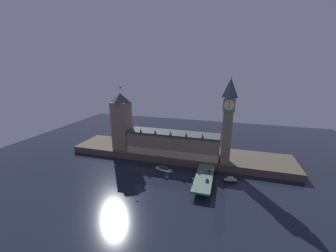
{
  "coord_description": "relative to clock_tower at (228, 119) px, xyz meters",
  "views": [
    {
      "loc": [
        46.22,
        -152.08,
        88.08
      ],
      "look_at": [
        -4.73,
        20.0,
        37.61
      ],
      "focal_mm": 22.0,
      "sensor_mm": 36.0,
      "label": 1
    }
  ],
  "objects": [
    {
      "name": "car_southbound_trail",
      "position": [
        -11.64,
        -22.26,
        -40.18
      ],
      "size": [
        2.06,
        4.14,
        1.57
      ],
      "color": "#235633",
      "rests_on": "bridge"
    },
    {
      "name": "bridge",
      "position": [
        -14.63,
        -30.51,
        -42.41
      ],
      "size": [
        13.59,
        46.0,
        5.81
      ],
      "color": "#476656",
      "rests_on": "ground_plane"
    },
    {
      "name": "street_lamp_near",
      "position": [
        -21.01,
        -45.23,
        -37.16
      ],
      "size": [
        1.34,
        0.6,
        5.99
      ],
      "color": "#2D3333",
      "rests_on": "bridge"
    },
    {
      "name": "boat_downstream",
      "position": [
        5.6,
        -22.02,
        -45.36
      ],
      "size": [
        11.76,
        6.71,
        3.73
      ],
      "color": "#1E2842",
      "rests_on": "ground_plane"
    },
    {
      "name": "street_lamp_far",
      "position": [
        -21.01,
        -15.79,
        -36.5
      ],
      "size": [
        1.34,
        0.6,
        7.07
      ],
      "color": "#2D3333",
      "rests_on": "bridge"
    },
    {
      "name": "clock_tower",
      "position": [
        0.0,
        0.0,
        0.0
      ],
      "size": [
        9.96,
        10.07,
        75.56
      ],
      "color": "#7F7056",
      "rests_on": "embankment"
    },
    {
      "name": "street_lamp_mid",
      "position": [
        -8.25,
        -30.51,
        -36.36
      ],
      "size": [
        1.34,
        0.6,
        7.3
      ],
      "color": "#2D3333",
      "rests_on": "bridge"
    },
    {
      "name": "embankment",
      "position": [
        -46.94,
        13.49,
        -43.42
      ],
      "size": [
        220.0,
        42.0,
        6.62
      ],
      "color": "#4C4438",
      "rests_on": "ground_plane"
    },
    {
      "name": "parliament_hall",
      "position": [
        -49.94,
        5.38,
        -29.3
      ],
      "size": [
        89.18,
        21.11,
        26.01
      ],
      "color": "#7F7056",
      "rests_on": "embankment"
    },
    {
      "name": "car_northbound_lead",
      "position": [
        -17.62,
        -22.5,
        -40.27
      ],
      "size": [
        1.89,
        3.98,
        1.38
      ],
      "color": "silver",
      "rests_on": "bridge"
    },
    {
      "name": "victoria_tower",
      "position": [
        -103.92,
        4.03,
        -11.01
      ],
      "size": [
        16.4,
        16.4,
        63.88
      ],
      "color": "#7F7056",
      "rests_on": "embankment"
    },
    {
      "name": "boat_upstream",
      "position": [
        -51.36,
        -20.23,
        -45.17
      ],
      "size": [
        18.08,
        7.52,
        4.25
      ],
      "color": "white",
      "rests_on": "ground_plane"
    },
    {
      "name": "car_southbound_lead",
      "position": [
        -11.64,
        -36.76,
        -40.23
      ],
      "size": [
        2.02,
        4.55,
        1.47
      ],
      "color": "navy",
      "rests_on": "bridge"
    },
    {
      "name": "ground_plane",
      "position": [
        -46.94,
        -25.51,
        -46.73
      ],
      "size": [
        400.0,
        400.0,
        0.0
      ],
      "primitive_type": "plane",
      "color": "black"
    }
  ]
}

